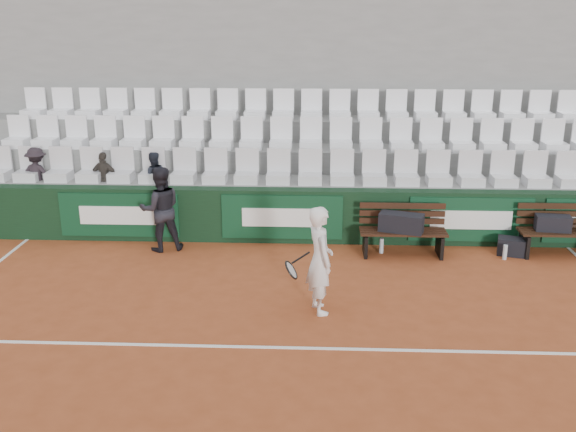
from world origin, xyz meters
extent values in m
plane|color=#A34924|center=(0.00, 0.00, 0.00)|extent=(80.00, 80.00, 0.00)
cube|color=white|center=(0.00, 0.00, 0.00)|extent=(18.00, 0.06, 0.01)
cube|color=black|center=(0.00, 4.00, 0.50)|extent=(18.00, 0.30, 1.00)
cube|color=#0C381E|center=(-3.20, 3.83, 0.52)|extent=(2.20, 0.04, 0.82)
cube|color=#0C381E|center=(-0.20, 3.83, 0.52)|extent=(2.20, 0.04, 0.82)
cube|color=#0C381E|center=(3.20, 3.83, 0.52)|extent=(2.20, 0.04, 0.82)
cube|color=gray|center=(0.00, 4.62, 0.50)|extent=(18.00, 0.95, 1.00)
cube|color=gray|center=(0.00, 5.58, 0.72)|extent=(18.00, 0.95, 1.45)
cube|color=gray|center=(0.00, 6.53, 0.95)|extent=(18.00, 0.95, 1.90)
cube|color=gray|center=(0.00, 7.15, 2.20)|extent=(18.00, 0.30, 4.40)
cube|color=silver|center=(0.00, 4.45, 1.31)|extent=(11.90, 0.44, 0.63)
cube|color=white|center=(0.00, 5.40, 1.77)|extent=(11.90, 0.44, 0.63)
cube|color=white|center=(0.00, 6.35, 2.21)|extent=(11.90, 0.44, 0.63)
cube|color=#331A0F|center=(1.94, 3.36, 0.23)|extent=(1.50, 0.56, 0.45)
cube|color=black|center=(4.72, 3.46, 0.23)|extent=(1.50, 0.56, 0.45)
cube|color=black|center=(1.89, 3.33, 0.61)|extent=(0.81, 0.53, 0.32)
cube|color=black|center=(4.53, 3.49, 0.59)|extent=(0.61, 0.34, 0.27)
cube|color=black|center=(3.87, 3.46, 0.15)|extent=(0.56, 0.43, 0.30)
cylinder|color=silver|center=(1.58, 3.45, 0.14)|extent=(0.08, 0.08, 0.27)
cylinder|color=silver|center=(3.68, 3.22, 0.13)|extent=(0.07, 0.07, 0.26)
imported|color=white|center=(0.47, 1.09, 0.78)|extent=(0.53, 0.66, 1.56)
torus|color=black|center=(0.07, 1.09, 0.62)|extent=(0.19, 0.30, 0.26)
cylinder|color=black|center=(0.20, 1.09, 0.81)|extent=(0.26, 0.03, 0.20)
imported|color=black|center=(-2.33, 3.45, 0.76)|extent=(0.89, 0.80, 1.52)
imported|color=black|center=(-4.95, 4.50, 1.54)|extent=(0.75, 0.50, 1.08)
imported|color=#342F2A|center=(-3.64, 4.50, 1.50)|extent=(0.61, 0.33, 1.00)
imported|color=#1F242F|center=(-2.68, 4.50, 1.50)|extent=(0.58, 0.50, 1.01)
camera|label=1|loc=(0.38, -7.26, 4.09)|focal=40.00mm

